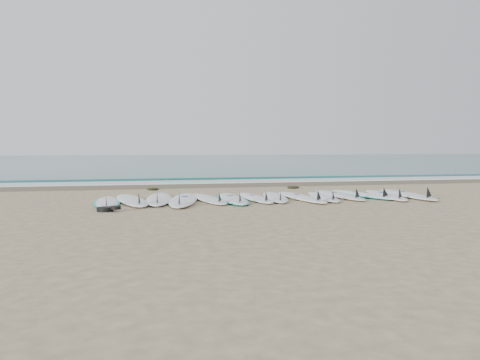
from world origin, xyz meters
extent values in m
plane|color=tan|center=(0.00, 0.00, 0.00)|extent=(120.00, 120.00, 0.00)
cube|color=#1F575A|center=(0.00, 32.50, 0.01)|extent=(120.00, 55.00, 0.03)
cube|color=brown|center=(0.00, 4.10, 0.01)|extent=(120.00, 1.80, 0.01)
cube|color=silver|center=(0.00, 5.50, 0.02)|extent=(120.00, 1.40, 0.04)
cube|color=#1F575A|center=(0.00, 7.00, 0.05)|extent=(120.00, 1.00, 0.10)
ellipsoid|color=white|center=(-3.65, -0.18, 0.04)|extent=(0.59, 2.32, 0.07)
ellipsoid|color=#0AC1BD|center=(-3.65, -0.18, 0.03)|extent=(0.67, 2.34, 0.05)
cone|color=black|center=(-3.61, -1.02, 0.17)|extent=(0.21, 0.25, 0.25)
ellipsoid|color=white|center=(-3.13, 0.03, 0.05)|extent=(1.01, 2.78, 0.09)
cone|color=black|center=(-2.96, -0.94, 0.21)|extent=(0.28, 0.32, 0.29)
ellipsoid|color=white|center=(-2.51, 0.15, 0.05)|extent=(0.80, 2.82, 0.09)
cone|color=black|center=(-2.59, -0.86, 0.21)|extent=(0.26, 0.31, 0.30)
ellipsoid|color=white|center=(-1.97, -0.19, 0.05)|extent=(1.09, 2.95, 0.09)
cone|color=black|center=(-2.16, -1.23, 0.22)|extent=(0.29, 0.35, 0.31)
cylinder|color=navy|center=(-1.93, 0.08, 0.10)|extent=(0.19, 0.19, 0.01)
ellipsoid|color=white|center=(-1.39, -0.02, 0.04)|extent=(0.83, 2.49, 0.08)
cone|color=black|center=(-1.27, -0.91, 0.19)|extent=(0.24, 0.29, 0.26)
ellipsoid|color=white|center=(-0.83, -0.12, 0.04)|extent=(0.57, 2.54, 0.08)
ellipsoid|color=#0AC1BD|center=(-0.83, -0.12, 0.04)|extent=(0.66, 2.56, 0.06)
cone|color=black|center=(-0.85, -1.05, 0.19)|extent=(0.22, 0.27, 0.27)
cylinder|color=navy|center=(-0.83, 0.12, 0.09)|extent=(0.15, 0.15, 0.01)
ellipsoid|color=white|center=(-0.27, -0.04, 0.04)|extent=(0.60, 2.42, 0.08)
cone|color=black|center=(-0.23, -0.92, 0.18)|extent=(0.21, 0.26, 0.26)
cylinder|color=navy|center=(-0.28, 0.19, 0.08)|extent=(0.14, 0.14, 0.01)
ellipsoid|color=white|center=(0.24, 0.02, 0.04)|extent=(0.87, 2.49, 0.08)
cone|color=black|center=(0.11, -0.87, 0.19)|extent=(0.24, 0.29, 0.26)
ellipsoid|color=white|center=(0.83, -0.18, 0.05)|extent=(0.73, 2.67, 0.09)
cone|color=black|center=(0.89, -1.14, 0.20)|extent=(0.24, 0.30, 0.28)
cylinder|color=navy|center=(0.81, 0.07, 0.09)|extent=(0.16, 0.16, 0.01)
ellipsoid|color=white|center=(1.40, -0.17, 0.04)|extent=(0.76, 2.37, 0.08)
cone|color=black|center=(1.30, -1.01, 0.18)|extent=(0.23, 0.27, 0.25)
ellipsoid|color=white|center=(1.93, 0.10, 0.04)|extent=(0.62, 2.60, 0.08)
cone|color=black|center=(1.96, -0.84, 0.20)|extent=(0.23, 0.28, 0.28)
cylinder|color=navy|center=(1.92, 0.35, 0.09)|extent=(0.15, 0.15, 0.01)
ellipsoid|color=white|center=(2.55, 0.13, 0.04)|extent=(0.92, 2.57, 0.08)
ellipsoid|color=#0AC1BD|center=(2.55, 0.13, 0.04)|extent=(1.01, 2.60, 0.06)
cone|color=black|center=(2.70, -0.78, 0.19)|extent=(0.25, 0.30, 0.27)
cylinder|color=navy|center=(2.51, 0.37, 0.09)|extent=(0.17, 0.17, 0.01)
ellipsoid|color=white|center=(3.06, -0.18, 0.04)|extent=(0.97, 2.64, 0.08)
cone|color=black|center=(2.89, -1.11, 0.20)|extent=(0.26, 0.31, 0.28)
cylinder|color=navy|center=(3.10, 0.07, 0.09)|extent=(0.17, 0.17, 0.01)
ellipsoid|color=white|center=(3.65, -0.17, 0.05)|extent=(0.83, 2.88, 0.09)
cone|color=black|center=(3.56, -1.20, 0.22)|extent=(0.27, 0.32, 0.30)
cylinder|color=navy|center=(3.68, 0.10, 0.10)|extent=(0.18, 0.18, 0.01)
ellipsoid|color=black|center=(-2.57, 2.91, 0.04)|extent=(0.36, 0.28, 0.07)
ellipsoid|color=black|center=(1.58, 2.58, 0.04)|extent=(0.38, 0.30, 0.07)
cylinder|color=black|center=(-3.60, -1.43, 0.04)|extent=(0.32, 0.32, 0.08)
cylinder|color=black|center=(-3.40, -1.53, 0.08)|extent=(0.20, 0.20, 0.06)
camera|label=1|loc=(-2.95, -10.76, 1.24)|focal=35.00mm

